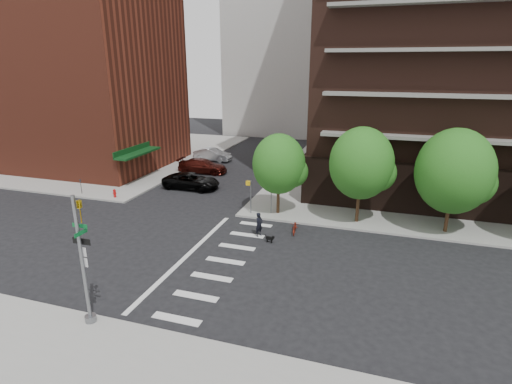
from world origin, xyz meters
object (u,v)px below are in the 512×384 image
at_px(parked_car_maroon, 203,166).
at_px(parked_car_silver, 213,155).
at_px(fire_hydrant, 115,193).
at_px(traffic_signal, 84,271).
at_px(scooter, 295,227).
at_px(dog_walker, 259,225).
at_px(parked_car_black, 191,181).

xyz_separation_m(parked_car_maroon, parked_car_silver, (-1.26, 5.55, -0.01)).
bearing_deg(fire_hydrant, parked_car_maroon, 70.99).
bearing_deg(fire_hydrant, traffic_signal, -56.74).
xyz_separation_m(fire_hydrant, parked_car_maroon, (3.56, 10.34, 0.22)).
height_order(scooter, dog_walker, dog_walker).
bearing_deg(parked_car_silver, scooter, -138.63).
distance_m(fire_hydrant, parked_car_silver, 16.07).
bearing_deg(fire_hydrant, parked_car_silver, 81.77).
height_order(fire_hydrant, parked_car_maroon, parked_car_maroon).
bearing_deg(traffic_signal, parked_car_silver, 103.92).
relative_size(traffic_signal, fire_hydrant, 8.20).
height_order(traffic_signal, scooter, traffic_signal).
bearing_deg(parked_car_maroon, dog_walker, -146.50).
relative_size(fire_hydrant, parked_car_black, 0.14).
height_order(parked_car_black, parked_car_silver, parked_car_silver).
relative_size(fire_hydrant, parked_car_silver, 0.16).
height_order(traffic_signal, parked_car_black, traffic_signal).
bearing_deg(parked_car_black, parked_car_maroon, 15.05).
relative_size(traffic_signal, parked_car_silver, 1.30).
bearing_deg(dog_walker, fire_hydrant, 99.40).
bearing_deg(dog_walker, scooter, -35.27).
bearing_deg(dog_walker, parked_car_silver, 55.50).
xyz_separation_m(traffic_signal, parked_car_silver, (-7.73, 31.19, -1.94)).
xyz_separation_m(parked_car_black, parked_car_silver, (-2.70, 11.12, 0.02)).
height_order(parked_car_black, dog_walker, dog_walker).
bearing_deg(dog_walker, traffic_signal, -176.47).
xyz_separation_m(fire_hydrant, dog_walker, (14.34, -3.73, 0.29)).
bearing_deg(parked_car_black, parked_car_silver, 14.23).
distance_m(traffic_signal, parked_car_black, 20.79).
distance_m(scooter, dog_walker, 2.59).
height_order(fire_hydrant, scooter, fire_hydrant).
relative_size(parked_car_black, parked_car_maroon, 1.01).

